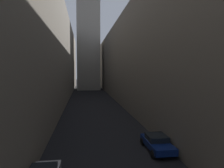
{
  "coord_description": "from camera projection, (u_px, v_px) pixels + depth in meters",
  "views": [
    {
      "loc": [
        -2.03,
        0.47,
        7.02
      ],
      "look_at": [
        0.0,
        15.27,
        6.1
      ],
      "focal_mm": 33.78,
      "sensor_mm": 36.0,
      "label": 1
    }
  ],
  "objects": [
    {
      "name": "ground_plane",
      "position": [
        92.0,
        102.0,
        47.7
      ],
      "size": [
        264.0,
        264.0,
        0.0
      ],
      "primitive_type": "plane",
      "color": "black"
    },
    {
      "name": "building_block_right",
      "position": [
        139.0,
        62.0,
        50.66
      ],
      "size": [
        11.75,
        108.0,
        18.4
      ],
      "primitive_type": "cube",
      "color": "#60594F",
      "rests_on": "ground"
    },
    {
      "name": "building_block_left",
      "position": [
        44.0,
        56.0,
        47.58
      ],
      "size": [
        10.53,
        108.0,
        20.82
      ],
      "primitive_type": "cube",
      "color": "#756B5B",
      "rests_on": "ground"
    },
    {
      "name": "parked_car_right_third",
      "position": [
        157.0,
        142.0,
        18.58
      ],
      "size": [
        2.06,
        4.51,
        1.36
      ],
      "rotation": [
        0.0,
        0.0,
        1.57
      ],
      "color": "navy",
      "rests_on": "ground"
    }
  ]
}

